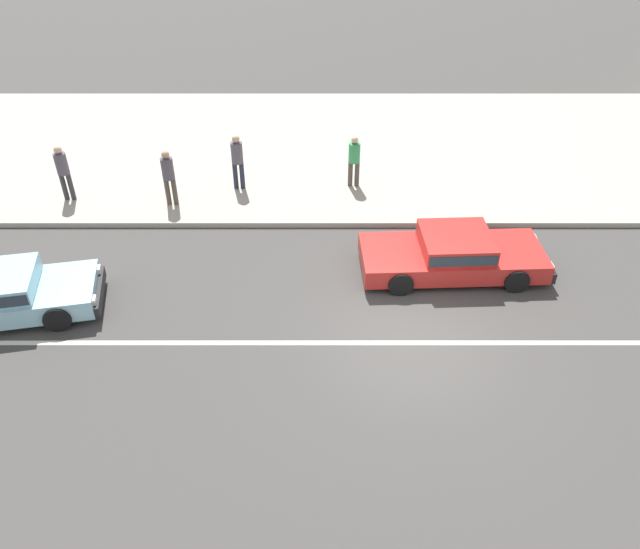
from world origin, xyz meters
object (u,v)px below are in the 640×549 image
pedestrian_by_shop (235,158)px  pedestrian_far_end (166,174)px  sedan_pale_blue_3 (0,295)px  pedestrian_near_clock (60,169)px  pedestrian_mid_kerb (352,158)px  sedan_red_0 (452,253)px

pedestrian_by_shop → pedestrian_far_end: 2.07m
pedestrian_by_shop → sedan_pale_blue_3: bearing=-129.5°
pedestrian_near_clock → pedestrian_mid_kerb: size_ratio=1.06×
sedan_red_0 → pedestrian_by_shop: bearing=144.5°
sedan_red_0 → pedestrian_far_end: size_ratio=2.79×
pedestrian_near_clock → sedan_red_0: bearing=-17.8°
pedestrian_near_clock → pedestrian_mid_kerb: (8.29, 0.84, -0.06)m
sedan_red_0 → pedestrian_far_end: (-7.52, 3.10, 0.58)m
sedan_red_0 → pedestrian_near_clock: bearing=162.2°
pedestrian_near_clock → pedestrian_by_shop: bearing=8.0°
pedestrian_near_clock → pedestrian_far_end: size_ratio=1.01×
pedestrian_mid_kerb → pedestrian_far_end: size_ratio=0.95×
sedan_red_0 → sedan_pale_blue_3: size_ratio=1.04×
pedestrian_by_shop → pedestrian_far_end: size_ratio=1.02×
pedestrian_near_clock → pedestrian_far_end: (3.04, -0.29, -0.01)m
pedestrian_by_shop → pedestrian_far_end: bearing=-152.1°
sedan_red_0 → sedan_pale_blue_3: same height
sedan_pale_blue_3 → pedestrian_by_shop: bearing=50.5°
sedan_pale_blue_3 → pedestrian_near_clock: (-0.18, 5.00, 0.59)m
sedan_pale_blue_3 → pedestrian_by_shop: size_ratio=2.63×
sedan_red_0 → sedan_pale_blue_3: bearing=-171.1°
pedestrian_by_shop → pedestrian_mid_kerb: bearing=2.7°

